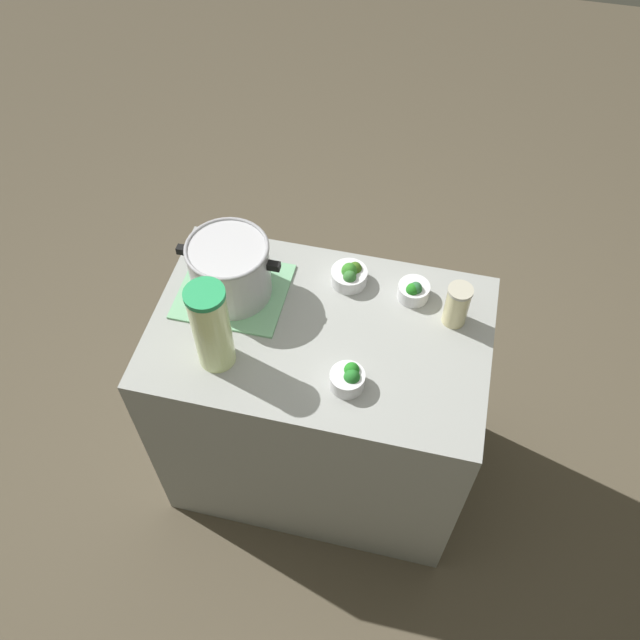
{
  "coord_description": "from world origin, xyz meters",
  "views": [
    {
      "loc": [
        0.28,
        -1.19,
        2.58
      ],
      "look_at": [
        0.0,
        0.0,
        0.95
      ],
      "focal_mm": 38.19,
      "sensor_mm": 36.0,
      "label": 1
    }
  ],
  "objects_px": {
    "cooking_pot": "(230,269)",
    "broccoli_bowl_back": "(350,275)",
    "broccoli_bowl_center": "(414,291)",
    "broccoli_bowl_front": "(349,378)",
    "mason_jar": "(457,305)",
    "lemonade_pitcher": "(211,327)"
  },
  "relations": [
    {
      "from": "broccoli_bowl_center",
      "to": "lemonade_pitcher",
      "type": "bearing_deg",
      "value": -145.73
    },
    {
      "from": "cooking_pot",
      "to": "lemonade_pitcher",
      "type": "height_order",
      "value": "lemonade_pitcher"
    },
    {
      "from": "mason_jar",
      "to": "broccoli_bowl_back",
      "type": "height_order",
      "value": "mason_jar"
    },
    {
      "from": "broccoli_bowl_back",
      "to": "mason_jar",
      "type": "bearing_deg",
      "value": -12.98
    },
    {
      "from": "cooking_pot",
      "to": "broccoli_bowl_back",
      "type": "relative_size",
      "value": 2.77
    },
    {
      "from": "broccoli_bowl_center",
      "to": "broccoli_bowl_back",
      "type": "relative_size",
      "value": 0.86
    },
    {
      "from": "cooking_pot",
      "to": "lemonade_pitcher",
      "type": "relative_size",
      "value": 1.05
    },
    {
      "from": "mason_jar",
      "to": "broccoli_bowl_back",
      "type": "distance_m",
      "value": 0.36
    },
    {
      "from": "broccoli_bowl_front",
      "to": "mason_jar",
      "type": "bearing_deg",
      "value": 48.26
    },
    {
      "from": "cooking_pot",
      "to": "broccoli_bowl_back",
      "type": "xyz_separation_m",
      "value": [
        0.35,
        0.13,
        -0.08
      ]
    },
    {
      "from": "broccoli_bowl_front",
      "to": "broccoli_bowl_back",
      "type": "xyz_separation_m",
      "value": [
        -0.07,
        0.38,
        -0.0
      ]
    },
    {
      "from": "lemonade_pitcher",
      "to": "broccoli_bowl_center",
      "type": "bearing_deg",
      "value": 34.27
    },
    {
      "from": "cooking_pot",
      "to": "lemonade_pitcher",
      "type": "xyz_separation_m",
      "value": [
        0.03,
        -0.25,
        0.04
      ]
    },
    {
      "from": "broccoli_bowl_back",
      "to": "broccoli_bowl_center",
      "type": "bearing_deg",
      "value": -4.92
    },
    {
      "from": "cooking_pot",
      "to": "broccoli_bowl_back",
      "type": "height_order",
      "value": "cooking_pot"
    },
    {
      "from": "lemonade_pitcher",
      "to": "cooking_pot",
      "type": "bearing_deg",
      "value": 97.06
    },
    {
      "from": "broccoli_bowl_center",
      "to": "broccoli_bowl_back",
      "type": "xyz_separation_m",
      "value": [
        -0.21,
        0.02,
        0.0
      ]
    },
    {
      "from": "broccoli_bowl_center",
      "to": "mason_jar",
      "type": "bearing_deg",
      "value": -24.32
    },
    {
      "from": "broccoli_bowl_front",
      "to": "broccoli_bowl_back",
      "type": "bearing_deg",
      "value": 101.09
    },
    {
      "from": "mason_jar",
      "to": "lemonade_pitcher",
      "type": "bearing_deg",
      "value": -155.77
    },
    {
      "from": "cooking_pot",
      "to": "broccoli_bowl_front",
      "type": "bearing_deg",
      "value": -30.98
    },
    {
      "from": "cooking_pot",
      "to": "broccoli_bowl_front",
      "type": "relative_size",
      "value": 3.17
    }
  ]
}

